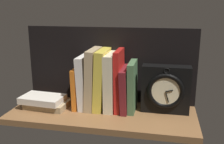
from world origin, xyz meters
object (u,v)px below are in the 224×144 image
Objects in this scene: book_yellow_seinlanguage at (102,79)px; book_green_romantic at (132,86)px; book_white_catcher at (85,81)px; book_stack_side at (45,102)px; book_red_requiem at (119,80)px; book_maroon_dawkins at (126,89)px; book_tan_shortstories at (93,78)px; book_cream_twain at (111,81)px; book_orange_pandolfini at (79,86)px; framed_clock at (166,89)px.

book_green_romantic is at bearing 0.00° from book_yellow_seinlanguage.
book_stack_side is (-16.49, -5.87, -8.53)cm from book_white_catcher.
book_red_requiem reaches higher than book_maroon_dawkins.
book_tan_shortstories reaches higher than book_green_romantic.
book_maroon_dawkins is (6.08, 0.00, -2.91)cm from book_cream_twain.
book_orange_pandolfini is 11.02cm from book_yellow_seinlanguage.
book_orange_pandolfini is 0.97× the size of book_maroon_dawkins.
framed_clock is (36.91, 0.08, 1.06)cm from book_orange_pandolfini.
book_yellow_seinlanguage is 4.12cm from book_cream_twain.
book_yellow_seinlanguage is at bearing 180.00° from book_red_requiem.
book_tan_shortstories is 23.21cm from book_stack_side.
book_tan_shortstories is 1.23× the size of book_green_romantic.
book_cream_twain is at bearing 0.00° from book_white_catcher.
book_orange_pandolfini is 0.69× the size of book_tan_shortstories.
book_green_romantic reaches higher than book_maroon_dawkins.
book_red_requiem is at bearing 180.00° from book_green_romantic.
book_maroon_dawkins reaches higher than book_stack_side.
book_green_romantic is (5.63, 0.00, -2.36)cm from book_red_requiem.
book_orange_pandolfini is 3.82cm from book_white_catcher.
framed_clock is 0.98× the size of book_stack_side.
framed_clock is at bearing 0.15° from book_tan_shortstories.
book_tan_shortstories is 11.24cm from book_red_requiem.
book_stack_side is at bearing -166.23° from book_yellow_seinlanguage.
book_white_catcher is 0.89× the size of book_red_requiem.
book_tan_shortstories is at bearing 0.00° from book_orange_pandolfini.
book_green_romantic is at bearing 0.00° from book_red_requiem.
book_red_requiem is at bearing 10.60° from book_stack_side.
book_tan_shortstories is 3.82cm from book_yellow_seinlanguage.
book_tan_shortstories is (3.64, 0.00, 1.44)cm from book_white_catcher.
framed_clock is at bearing 0.23° from book_red_requiem.
book_maroon_dawkins is at bearing 0.00° from book_red_requiem.
book_cream_twain is at bearing -0.00° from book_tan_shortstories.
book_tan_shortstories is 1.01× the size of book_yellow_seinlanguage.
book_tan_shortstories is 7.92cm from book_cream_twain.
framed_clock is (34.03, 0.08, -1.46)cm from book_white_catcher.
book_red_requiem is at bearing 0.00° from book_orange_pandolfini.
framed_clock is (19.16, 0.08, -2.88)cm from book_red_requiem.
book_yellow_seinlanguage reaches higher than book_green_romantic.
book_white_catcher is at bearing 180.00° from book_cream_twain.
framed_clock is at bearing 6.71° from book_stack_side.
book_cream_twain reaches higher than book_stack_side.
book_tan_shortstories is 1.00× the size of book_red_requiem.
book_green_romantic is (13.05, 0.00, -2.26)cm from book_yellow_seinlanguage.
book_stack_side is (-20.12, -5.87, -9.97)cm from book_tan_shortstories.
book_red_requiem is 19.37cm from framed_clock.
book_orange_pandolfini is 0.69× the size of book_red_requiem.
book_tan_shortstories is 14.44cm from book_maroon_dawkins.
framed_clock is (13.53, 0.08, -0.52)cm from book_green_romantic.
book_stack_side is at bearing -170.23° from book_maroon_dawkins.
book_cream_twain is (14.39, -0.00, 3.15)cm from book_orange_pandolfini.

